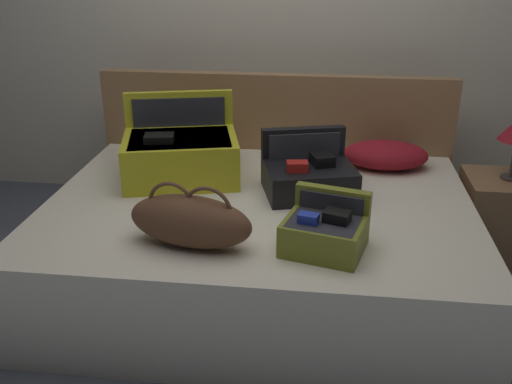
# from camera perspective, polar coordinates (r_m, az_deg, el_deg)

# --- Properties ---
(ground_plane) EXTENTS (12.00, 12.00, 0.00)m
(ground_plane) POSITION_cam_1_polar(r_m,az_deg,el_deg) (2.71, -0.77, -13.87)
(ground_plane) COLOR #4C515B
(back_wall) EXTENTS (8.00, 0.10, 2.60)m
(back_wall) POSITION_cam_1_polar(r_m,az_deg,el_deg) (3.82, 2.66, 18.22)
(back_wall) COLOR beige
(back_wall) RESTS_ON ground
(bed) EXTENTS (2.06, 1.52, 0.49)m
(bed) POSITION_cam_1_polar(r_m,az_deg,el_deg) (2.92, 0.28, -5.31)
(bed) COLOR beige
(bed) RESTS_ON ground
(headboard) EXTENTS (2.10, 0.08, 0.94)m
(headboard) POSITION_cam_1_polar(r_m,az_deg,el_deg) (3.55, 1.83, 4.11)
(headboard) COLOR olive
(headboard) RESTS_ON ground
(hard_case_large) EXTENTS (0.68, 0.58, 0.42)m
(hard_case_large) POSITION_cam_1_polar(r_m,az_deg,el_deg) (3.07, -7.45, 3.80)
(hard_case_large) COLOR gold
(hard_case_large) RESTS_ON bed
(hard_case_medium) EXTENTS (0.51, 0.45, 0.30)m
(hard_case_medium) POSITION_cam_1_polar(r_m,az_deg,el_deg) (2.88, 5.22, 1.74)
(hard_case_medium) COLOR black
(hard_case_medium) RESTS_ON bed
(hard_case_small) EXTENTS (0.37, 0.34, 0.23)m
(hard_case_small) POSITION_cam_1_polar(r_m,az_deg,el_deg) (2.36, 6.81, -3.83)
(hard_case_small) COLOR olive
(hard_case_small) RESTS_ON bed
(duffel_bag) EXTENTS (0.56, 0.29, 0.28)m
(duffel_bag) POSITION_cam_1_polar(r_m,az_deg,el_deg) (2.38, -6.51, -2.82)
(duffel_bag) COLOR brown
(duffel_bag) RESTS_ON bed
(pillow_near_headboard) EXTENTS (0.47, 0.31, 0.15)m
(pillow_near_headboard) POSITION_cam_1_polar(r_m,az_deg,el_deg) (3.29, 12.64, 3.60)
(pillow_near_headboard) COLOR maroon
(pillow_near_headboard) RESTS_ON bed
(nightstand) EXTENTS (0.44, 0.40, 0.47)m
(nightstand) POSITION_cam_1_polar(r_m,az_deg,el_deg) (3.51, 23.14, -2.31)
(nightstand) COLOR olive
(nightstand) RESTS_ON ground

